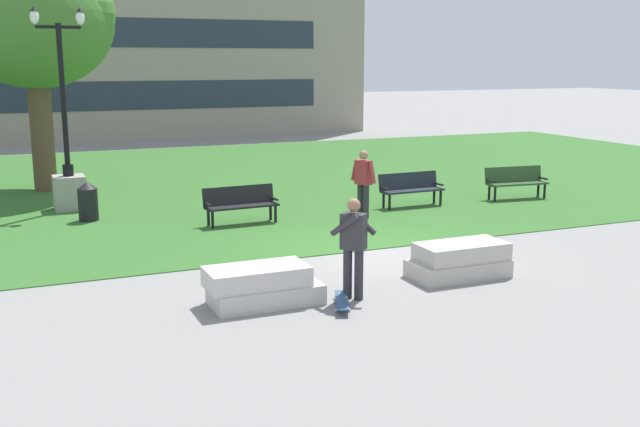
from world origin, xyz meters
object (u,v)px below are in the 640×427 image
Objects in this scene: concrete_block_center at (262,286)px; trash_bin at (88,201)px; concrete_block_left at (460,261)px; person_bystander_near_lawn at (363,180)px; park_bench_near_right at (411,187)px; park_bench_far_left at (516,181)px; person_skateboarder at (353,242)px; skateboard at (342,302)px; lamp_post_left at (68,170)px; park_bench_near_left at (241,202)px.

concrete_block_center is 1.96× the size of trash_bin.
person_bystander_near_lawn is (0.65, 5.28, 0.68)m from concrete_block_left.
park_bench_near_right is at bearing 67.72° from concrete_block_left.
park_bench_far_left is at bearing -3.35° from park_bench_near_right.
park_bench_far_left is at bearing 45.67° from concrete_block_left.
person_skateboarder is 1.78× the size of trash_bin.
concrete_block_center is 1.84× the size of skateboard.
person_bystander_near_lawn is (-1.89, -0.92, 0.45)m from park_bench_near_right.
skateboard is at bearing -71.98° from lamp_post_left.
park_bench_far_left is at bearing -15.76° from lamp_post_left.
skateboard is 0.56× the size of park_bench_near_left.
person_bystander_near_lawn reaches higher than concrete_block_center.
person_skateboarder is 1.68× the size of skateboard.
concrete_block_center is at bearing -148.05° from park_bench_far_left.
concrete_block_center reaches higher than skateboard.
concrete_block_left is at bearing -134.33° from park_bench_far_left.
trash_bin is (-8.25, 1.50, -0.04)m from park_bench_near_right.
lamp_post_left is 1.77m from trash_bin.
concrete_block_left is 2.48m from person_skateboarder.
park_bench_near_right is 0.35× the size of lamp_post_left.
trash_bin is at bearing 109.54° from skateboard.
park_bench_near_left reaches higher than skateboard.
person_skateboarder is 6.43m from person_bystander_near_lawn.
park_bench_near_left is (0.37, 6.63, 0.45)m from skateboard.
person_skateboarder is (1.49, -0.35, 0.67)m from concrete_block_center.
trash_bin reaches higher than concrete_block_left.
lamp_post_left is (-3.28, 10.09, 0.99)m from skateboard.
park_bench_far_left is (8.22, 0.11, 0.00)m from park_bench_near_left.
lamp_post_left reaches higher than park_bench_far_left.
concrete_block_left is 0.98× the size of park_bench_far_left.
park_bench_near_right is at bearing 52.81° from skateboard.
lamp_post_left is at bearing 122.64° from concrete_block_left.
trash_bin is 6.82m from person_bystander_near_lawn.
lamp_post_left is (-2.15, 9.41, 0.76)m from concrete_block_center.
person_bystander_near_lawn is (4.50, 5.34, 0.68)m from concrete_block_center.
park_bench_near_left is at bearing 75.89° from concrete_block_center.
trash_bin is at bearing 103.50° from concrete_block_center.
person_skateboarder is 0.33× the size of lamp_post_left.
concrete_block_center is at bearing 166.90° from person_skateboarder.
concrete_block_left is at bearing -57.36° from lamp_post_left.
park_bench_near_right is 3.33m from park_bench_far_left.
park_bench_near_right is (4.90, 6.60, -0.43)m from person_skateboarder.
park_bench_near_left and park_bench_near_right have the same top height.
trash_bin is (-3.36, 1.81, -0.04)m from park_bench_near_left.
skateboard is 1.06× the size of trash_bin.
trash_bin is at bearing 112.46° from person_skateboarder.
concrete_block_center is 0.36× the size of lamp_post_left.
skateboard is (-2.72, -0.72, -0.22)m from concrete_block_left.
park_bench_near_right is (2.54, 6.21, 0.23)m from concrete_block_left.
trash_bin is at bearing 126.52° from concrete_block_left.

